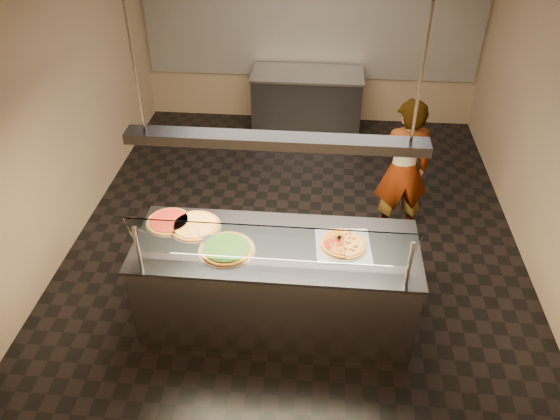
# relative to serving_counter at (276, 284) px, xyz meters

# --- Properties ---
(ground) EXTENTS (5.00, 6.00, 0.02)m
(ground) POSITION_rel_serving_counter_xyz_m (0.10, 1.32, -0.48)
(ground) COLOR black
(ground) RESTS_ON ground
(wall_back) EXTENTS (5.00, 0.02, 3.00)m
(wall_back) POSITION_rel_serving_counter_xyz_m (0.10, 4.33, 1.03)
(wall_back) COLOR #93795F
(wall_back) RESTS_ON ground
(wall_front) EXTENTS (5.00, 0.02, 3.00)m
(wall_front) POSITION_rel_serving_counter_xyz_m (0.10, -1.69, 1.03)
(wall_front) COLOR #93795F
(wall_front) RESTS_ON ground
(wall_left) EXTENTS (0.02, 6.00, 3.00)m
(wall_left) POSITION_rel_serving_counter_xyz_m (-2.41, 1.32, 1.03)
(wall_left) COLOR #93795F
(wall_left) RESTS_ON ground
(wall_right) EXTENTS (0.02, 6.00, 3.00)m
(wall_right) POSITION_rel_serving_counter_xyz_m (2.61, 1.32, 1.03)
(wall_right) COLOR #93795F
(wall_right) RESTS_ON ground
(tile_band) EXTENTS (4.90, 0.02, 1.20)m
(tile_band) POSITION_rel_serving_counter_xyz_m (0.10, 4.30, 0.83)
(tile_band) COLOR silver
(tile_band) RESTS_ON wall_back
(serving_counter) EXTENTS (2.48, 0.94, 0.93)m
(serving_counter) POSITION_rel_serving_counter_xyz_m (0.00, 0.00, 0.00)
(serving_counter) COLOR #B7B7BC
(serving_counter) RESTS_ON ground
(sneeze_guard) EXTENTS (2.24, 0.18, 0.54)m
(sneeze_guard) POSITION_rel_serving_counter_xyz_m (-0.00, -0.34, 0.76)
(sneeze_guard) COLOR #B7B7BC
(sneeze_guard) RESTS_ON serving_counter
(perforated_tray) EXTENTS (0.50, 0.50, 0.01)m
(perforated_tray) POSITION_rel_serving_counter_xyz_m (0.58, 0.04, 0.47)
(perforated_tray) COLOR silver
(perforated_tray) RESTS_ON serving_counter
(half_pizza_pepperoni) EXTENTS (0.22, 0.40, 0.05)m
(half_pizza_pepperoni) POSITION_rel_serving_counter_xyz_m (0.48, 0.04, 0.50)
(half_pizza_pepperoni) COLOR brown
(half_pizza_pepperoni) RESTS_ON perforated_tray
(half_pizza_sausage) EXTENTS (0.22, 0.40, 0.04)m
(half_pizza_sausage) POSITION_rel_serving_counter_xyz_m (0.67, 0.04, 0.49)
(half_pizza_sausage) COLOR brown
(half_pizza_sausage) RESTS_ON perforated_tray
(pizza_spinach) EXTENTS (0.49, 0.49, 0.03)m
(pizza_spinach) POSITION_rel_serving_counter_xyz_m (-0.41, -0.10, 0.48)
(pizza_spinach) COLOR silver
(pizza_spinach) RESTS_ON serving_counter
(pizza_cheese) EXTENTS (0.47, 0.47, 0.03)m
(pizza_cheese) POSITION_rel_serving_counter_xyz_m (-0.75, 0.19, 0.48)
(pizza_cheese) COLOR silver
(pizza_cheese) RESTS_ON serving_counter
(pizza_tomato) EXTENTS (0.43, 0.43, 0.03)m
(pizza_tomato) POSITION_rel_serving_counter_xyz_m (-1.00, 0.23, 0.48)
(pizza_tomato) COLOR silver
(pizza_tomato) RESTS_ON serving_counter
(pizza_spatula) EXTENTS (0.22, 0.22, 0.02)m
(pizza_spatula) POSITION_rel_serving_counter_xyz_m (-0.64, 0.06, 0.49)
(pizza_spatula) COLOR #B7B7BC
(pizza_spatula) RESTS_ON pizza_spinach
(prep_table) EXTENTS (1.61, 0.74, 0.93)m
(prep_table) POSITION_rel_serving_counter_xyz_m (0.08, 3.87, 0.00)
(prep_table) COLOR #3A3A3F
(prep_table) RESTS_ON ground
(worker) EXTENTS (0.66, 0.49, 1.65)m
(worker) POSITION_rel_serving_counter_xyz_m (1.23, 1.51, 0.36)
(worker) COLOR #2D2B31
(worker) RESTS_ON ground
(heat_lamp_housing) EXTENTS (2.30, 0.18, 0.08)m
(heat_lamp_housing) POSITION_rel_serving_counter_xyz_m (0.00, 0.00, 1.48)
(heat_lamp_housing) COLOR #3A3A3F
(heat_lamp_housing) RESTS_ON ceiling
(lamp_rod_left) EXTENTS (0.02, 0.02, 1.01)m
(lamp_rod_left) POSITION_rel_serving_counter_xyz_m (-1.00, 0.00, 2.03)
(lamp_rod_left) COLOR #B7B7BC
(lamp_rod_left) RESTS_ON ceiling
(lamp_rod_right) EXTENTS (0.02, 0.02, 1.01)m
(lamp_rod_right) POSITION_rel_serving_counter_xyz_m (1.00, 0.00, 2.03)
(lamp_rod_right) COLOR #B7B7BC
(lamp_rod_right) RESTS_ON ceiling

